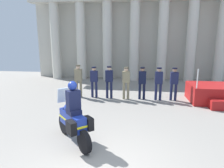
{
  "coord_description": "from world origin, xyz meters",
  "views": [
    {
      "loc": [
        0.77,
        -4.15,
        3.02
      ],
      "look_at": [
        -0.19,
        3.62,
        1.31
      ],
      "focal_mm": 32.22,
      "sensor_mm": 36.0,
      "label": 1
    }
  ],
  "objects_px": {
    "officer_in_row_6": "(174,81)",
    "officer_in_row_1": "(94,79)",
    "officer_in_row_0": "(78,78)",
    "officer_in_row_5": "(159,81)",
    "officer_in_row_2": "(109,80)",
    "briefcase_on_ground": "(72,94)",
    "reviewing_stand": "(218,94)",
    "officer_in_row_3": "(126,80)",
    "officer_in_row_4": "(142,81)",
    "motorcycle_with_rider": "(73,118)"
  },
  "relations": [
    {
      "from": "officer_in_row_1",
      "to": "officer_in_row_0",
      "type": "bearing_deg",
      "value": 1.93
    },
    {
      "from": "officer_in_row_5",
      "to": "motorcycle_with_rider",
      "type": "distance_m",
      "value": 5.62
    },
    {
      "from": "officer_in_row_2",
      "to": "officer_in_row_5",
      "type": "xyz_separation_m",
      "value": [
        2.53,
        -0.04,
        -0.01
      ]
    },
    {
      "from": "officer_in_row_2",
      "to": "briefcase_on_ground",
      "type": "xyz_separation_m",
      "value": [
        -1.98,
        -0.1,
        -0.83
      ]
    },
    {
      "from": "officer_in_row_5",
      "to": "briefcase_on_ground",
      "type": "distance_m",
      "value": 4.58
    },
    {
      "from": "officer_in_row_1",
      "to": "briefcase_on_ground",
      "type": "height_order",
      "value": "officer_in_row_1"
    },
    {
      "from": "officer_in_row_2",
      "to": "officer_in_row_6",
      "type": "distance_m",
      "value": 3.29
    },
    {
      "from": "officer_in_row_0",
      "to": "officer_in_row_4",
      "type": "height_order",
      "value": "officer_in_row_0"
    },
    {
      "from": "officer_in_row_3",
      "to": "briefcase_on_ground",
      "type": "relative_size",
      "value": 4.67
    },
    {
      "from": "officer_in_row_0",
      "to": "officer_in_row_5",
      "type": "bearing_deg",
      "value": 179.29
    },
    {
      "from": "officer_in_row_0",
      "to": "officer_in_row_2",
      "type": "xyz_separation_m",
      "value": [
        1.66,
        -0.06,
        -0.02
      ]
    },
    {
      "from": "motorcycle_with_rider",
      "to": "officer_in_row_4",
      "type": "bearing_deg",
      "value": -65.21
    },
    {
      "from": "officer_in_row_1",
      "to": "officer_in_row_6",
      "type": "xyz_separation_m",
      "value": [
        4.11,
        -0.06,
        0.01
      ]
    },
    {
      "from": "officer_in_row_5",
      "to": "briefcase_on_ground",
      "type": "height_order",
      "value": "officer_in_row_5"
    },
    {
      "from": "officer_in_row_1",
      "to": "officer_in_row_5",
      "type": "distance_m",
      "value": 3.35
    },
    {
      "from": "reviewing_stand",
      "to": "motorcycle_with_rider",
      "type": "xyz_separation_m",
      "value": [
        -5.83,
        -4.8,
        0.38
      ]
    },
    {
      "from": "reviewing_stand",
      "to": "officer_in_row_6",
      "type": "xyz_separation_m",
      "value": [
        -2.14,
        0.05,
        0.58
      ]
    },
    {
      "from": "officer_in_row_2",
      "to": "officer_in_row_0",
      "type": "bearing_deg",
      "value": -1.25
    },
    {
      "from": "officer_in_row_2",
      "to": "briefcase_on_ground",
      "type": "distance_m",
      "value": 2.15
    },
    {
      "from": "officer_in_row_3",
      "to": "officer_in_row_4",
      "type": "relative_size",
      "value": 1.0
    },
    {
      "from": "reviewing_stand",
      "to": "briefcase_on_ground",
      "type": "bearing_deg",
      "value": -179.54
    },
    {
      "from": "officer_in_row_2",
      "to": "reviewing_stand",
      "type": "bearing_deg",
      "value": -179.74
    },
    {
      "from": "officer_in_row_5",
      "to": "briefcase_on_ground",
      "type": "relative_size",
      "value": 4.68
    },
    {
      "from": "briefcase_on_ground",
      "to": "officer_in_row_0",
      "type": "bearing_deg",
      "value": 25.72
    },
    {
      "from": "officer_in_row_1",
      "to": "reviewing_stand",
      "type": "bearing_deg",
      "value": 179.63
    },
    {
      "from": "officer_in_row_4",
      "to": "motorcycle_with_rider",
      "type": "bearing_deg",
      "value": 67.39
    },
    {
      "from": "officer_in_row_2",
      "to": "officer_in_row_3",
      "type": "distance_m",
      "value": 0.89
    },
    {
      "from": "officer_in_row_6",
      "to": "officer_in_row_1",
      "type": "bearing_deg",
      "value": -0.2
    },
    {
      "from": "officer_in_row_4",
      "to": "officer_in_row_5",
      "type": "height_order",
      "value": "officer_in_row_5"
    },
    {
      "from": "officer_in_row_3",
      "to": "officer_in_row_4",
      "type": "height_order",
      "value": "officer_in_row_3"
    },
    {
      "from": "officer_in_row_0",
      "to": "officer_in_row_6",
      "type": "bearing_deg",
      "value": -179.84
    },
    {
      "from": "officer_in_row_0",
      "to": "motorcycle_with_rider",
      "type": "height_order",
      "value": "motorcycle_with_rider"
    },
    {
      "from": "officer_in_row_3",
      "to": "officer_in_row_6",
      "type": "xyz_separation_m",
      "value": [
        2.41,
        0.07,
        -0.0
      ]
    },
    {
      "from": "officer_in_row_0",
      "to": "motorcycle_with_rider",
      "type": "bearing_deg",
      "value": 105.22
    },
    {
      "from": "officer_in_row_5",
      "to": "officer_in_row_6",
      "type": "height_order",
      "value": "officer_in_row_5"
    },
    {
      "from": "officer_in_row_6",
      "to": "motorcycle_with_rider",
      "type": "bearing_deg",
      "value": 53.47
    },
    {
      "from": "officer_in_row_4",
      "to": "briefcase_on_ground",
      "type": "relative_size",
      "value": 4.66
    },
    {
      "from": "officer_in_row_0",
      "to": "officer_in_row_3",
      "type": "relative_size",
      "value": 1.04
    },
    {
      "from": "officer_in_row_3",
      "to": "officer_in_row_6",
      "type": "relative_size",
      "value": 1.0
    },
    {
      "from": "briefcase_on_ground",
      "to": "reviewing_stand",
      "type": "bearing_deg",
      "value": 0.46
    },
    {
      "from": "officer_in_row_6",
      "to": "officer_in_row_5",
      "type": "bearing_deg",
      "value": 4.92
    },
    {
      "from": "officer_in_row_2",
      "to": "officer_in_row_1",
      "type": "bearing_deg",
      "value": -4.53
    },
    {
      "from": "officer_in_row_5",
      "to": "officer_in_row_6",
      "type": "distance_m",
      "value": 0.77
    },
    {
      "from": "officer_in_row_0",
      "to": "officer_in_row_1",
      "type": "xyz_separation_m",
      "value": [
        0.85,
        0.02,
        -0.05
      ]
    },
    {
      "from": "officer_in_row_4",
      "to": "motorcycle_with_rider",
      "type": "xyz_separation_m",
      "value": [
        -2.1,
        -4.87,
        -0.19
      ]
    },
    {
      "from": "reviewing_stand",
      "to": "officer_in_row_1",
      "type": "relative_size",
      "value": 1.64
    },
    {
      "from": "officer_in_row_4",
      "to": "motorcycle_with_rider",
      "type": "distance_m",
      "value": 5.31
    },
    {
      "from": "briefcase_on_ground",
      "to": "officer_in_row_4",
      "type": "bearing_deg",
      "value": 2.03
    },
    {
      "from": "officer_in_row_3",
      "to": "officer_in_row_6",
      "type": "distance_m",
      "value": 2.41
    },
    {
      "from": "reviewing_stand",
      "to": "officer_in_row_6",
      "type": "relative_size",
      "value": 1.61
    }
  ]
}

